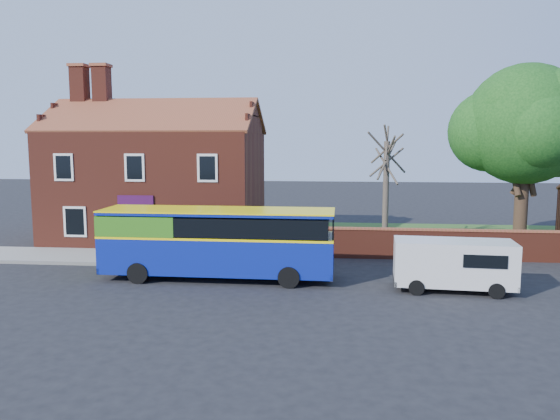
# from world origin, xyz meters

# --- Properties ---
(ground) EXTENTS (120.00, 120.00, 0.00)m
(ground) POSITION_xyz_m (0.00, 0.00, 0.00)
(ground) COLOR black
(ground) RESTS_ON ground
(pavement) EXTENTS (18.00, 3.50, 0.12)m
(pavement) POSITION_xyz_m (-7.00, 5.75, 0.06)
(pavement) COLOR gray
(pavement) RESTS_ON ground
(kerb) EXTENTS (18.00, 0.15, 0.14)m
(kerb) POSITION_xyz_m (-7.00, 4.00, 0.07)
(kerb) COLOR slate
(kerb) RESTS_ON ground
(grass_strip) EXTENTS (26.00, 12.00, 0.04)m
(grass_strip) POSITION_xyz_m (13.00, 13.00, 0.02)
(grass_strip) COLOR #426B28
(grass_strip) RESTS_ON ground
(shop_building) EXTENTS (12.30, 8.13, 10.50)m
(shop_building) POSITION_xyz_m (-7.02, 11.50, 3.41)
(shop_building) COLOR maroon
(shop_building) RESTS_ON ground
(boundary_wall) EXTENTS (22.00, 0.38, 1.60)m
(boundary_wall) POSITION_xyz_m (13.00, 7.00, 0.81)
(boundary_wall) COLOR maroon
(boundary_wall) RESTS_ON ground
(bus) EXTENTS (10.15, 2.72, 3.09)m
(bus) POSITION_xyz_m (-1.63, 2.12, 1.75)
(bus) COLOR #0D1F92
(bus) RESTS_ON ground
(van_near) EXTENTS (4.81, 2.21, 2.06)m
(van_near) POSITION_xyz_m (8.57, 1.14, 1.15)
(van_near) COLOR silver
(van_near) RESTS_ON ground
(large_tree) EXTENTS (8.43, 6.67, 10.28)m
(large_tree) POSITION_xyz_m (14.33, 11.02, 6.73)
(large_tree) COLOR black
(large_tree) RESTS_ON ground
(bare_tree) EXTENTS (2.46, 2.93, 6.56)m
(bare_tree) POSITION_xyz_m (6.66, 10.46, 3.37)
(bare_tree) COLOR #4C4238
(bare_tree) RESTS_ON ground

